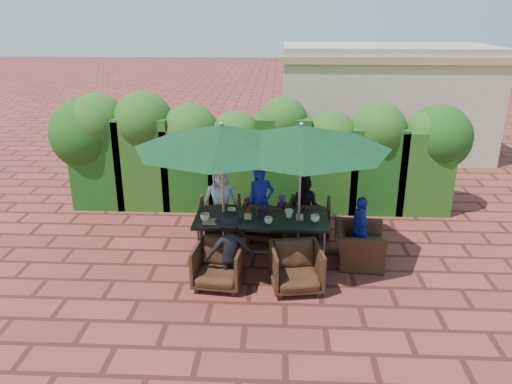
{
  "coord_description": "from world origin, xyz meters",
  "views": [
    {
      "loc": [
        0.45,
        -8.12,
        4.14
      ],
      "look_at": [
        0.02,
        0.4,
        1.03
      ],
      "focal_mm": 35.0,
      "sensor_mm": 36.0,
      "label": 1
    }
  ],
  "objects_px": {
    "chair_far_right": "(310,216)",
    "chair_near_left": "(219,263)",
    "chair_far_mid": "(269,217)",
    "chair_near_right": "(296,266)",
    "chair_far_left": "(221,215)",
    "chair_end_right": "(359,239)",
    "umbrella_left": "(221,136)",
    "umbrella_right": "(301,137)",
    "dining_table": "(262,223)"
  },
  "relations": [
    {
      "from": "chair_near_left",
      "to": "umbrella_left",
      "type": "bearing_deg",
      "value": 97.29
    },
    {
      "from": "chair_far_right",
      "to": "dining_table",
      "type": "bearing_deg",
      "value": 53.37
    },
    {
      "from": "umbrella_left",
      "to": "dining_table",
      "type": "bearing_deg",
      "value": 5.13
    },
    {
      "from": "chair_far_right",
      "to": "chair_near_right",
      "type": "height_order",
      "value": "chair_near_right"
    },
    {
      "from": "umbrella_left",
      "to": "chair_end_right",
      "type": "distance_m",
      "value": 2.95
    },
    {
      "from": "dining_table",
      "to": "chair_end_right",
      "type": "height_order",
      "value": "chair_end_right"
    },
    {
      "from": "chair_far_right",
      "to": "chair_end_right",
      "type": "relative_size",
      "value": 0.81
    },
    {
      "from": "chair_far_left",
      "to": "chair_near_left",
      "type": "xyz_separation_m",
      "value": [
        0.19,
        -1.91,
        -0.02
      ]
    },
    {
      "from": "dining_table",
      "to": "chair_near_left",
      "type": "height_order",
      "value": "chair_near_left"
    },
    {
      "from": "chair_near_right",
      "to": "chair_end_right",
      "type": "distance_m",
      "value": 1.45
    },
    {
      "from": "umbrella_left",
      "to": "chair_end_right",
      "type": "xyz_separation_m",
      "value": [
        2.34,
        -0.0,
        -1.79
      ]
    },
    {
      "from": "chair_far_mid",
      "to": "chair_end_right",
      "type": "xyz_separation_m",
      "value": [
        1.57,
        -0.91,
        -0.01
      ]
    },
    {
      "from": "umbrella_right",
      "to": "chair_near_left",
      "type": "height_order",
      "value": "umbrella_right"
    },
    {
      "from": "chair_near_right",
      "to": "chair_end_right",
      "type": "relative_size",
      "value": 0.81
    },
    {
      "from": "chair_near_left",
      "to": "dining_table",
      "type": "bearing_deg",
      "value": 62.74
    },
    {
      "from": "dining_table",
      "to": "umbrella_left",
      "type": "bearing_deg",
      "value": -174.87
    },
    {
      "from": "dining_table",
      "to": "chair_end_right",
      "type": "xyz_separation_m",
      "value": [
        1.69,
        -0.06,
        -0.25
      ]
    },
    {
      "from": "umbrella_left",
      "to": "chair_near_right",
      "type": "height_order",
      "value": "umbrella_left"
    },
    {
      "from": "chair_far_left",
      "to": "chair_far_mid",
      "type": "relative_size",
      "value": 0.94
    },
    {
      "from": "umbrella_right",
      "to": "chair_far_mid",
      "type": "relative_size",
      "value": 3.42
    },
    {
      "from": "chair_far_mid",
      "to": "chair_near_right",
      "type": "relative_size",
      "value": 1.09
    },
    {
      "from": "chair_end_right",
      "to": "umbrella_left",
      "type": "bearing_deg",
      "value": 95.59
    },
    {
      "from": "umbrella_right",
      "to": "chair_near_right",
      "type": "distance_m",
      "value": 2.06
    },
    {
      "from": "umbrella_right",
      "to": "umbrella_left",
      "type": "bearing_deg",
      "value": -178.93
    },
    {
      "from": "umbrella_left",
      "to": "umbrella_right",
      "type": "height_order",
      "value": "same"
    },
    {
      "from": "chair_far_mid",
      "to": "chair_near_left",
      "type": "distance_m",
      "value": 1.97
    },
    {
      "from": "dining_table",
      "to": "chair_near_left",
      "type": "distance_m",
      "value": 1.19
    },
    {
      "from": "umbrella_left",
      "to": "chair_near_right",
      "type": "bearing_deg",
      "value": -37.35
    },
    {
      "from": "umbrella_left",
      "to": "chair_near_left",
      "type": "height_order",
      "value": "umbrella_left"
    },
    {
      "from": "chair_near_left",
      "to": "chair_near_right",
      "type": "bearing_deg",
      "value": 4.29
    },
    {
      "from": "chair_far_mid",
      "to": "chair_near_right",
      "type": "distance_m",
      "value": 1.92
    },
    {
      "from": "umbrella_right",
      "to": "chair_far_left",
      "type": "xyz_separation_m",
      "value": [
        -1.47,
        0.98,
        -1.81
      ]
    },
    {
      "from": "chair_near_right",
      "to": "umbrella_left",
      "type": "bearing_deg",
      "value": 133.65
    },
    {
      "from": "dining_table",
      "to": "chair_near_right",
      "type": "distance_m",
      "value": 1.2
    },
    {
      "from": "chair_far_left",
      "to": "chair_end_right",
      "type": "height_order",
      "value": "chair_end_right"
    },
    {
      "from": "chair_far_right",
      "to": "chair_near_right",
      "type": "relative_size",
      "value": 1.0
    },
    {
      "from": "chair_far_left",
      "to": "chair_near_right",
      "type": "bearing_deg",
      "value": 119.62
    },
    {
      "from": "chair_near_left",
      "to": "chair_end_right",
      "type": "xyz_separation_m",
      "value": [
        2.32,
        0.91,
        0.04
      ]
    },
    {
      "from": "dining_table",
      "to": "chair_near_left",
      "type": "relative_size",
      "value": 3.01
    },
    {
      "from": "chair_near_left",
      "to": "chair_far_mid",
      "type": "bearing_deg",
      "value": 73.7
    },
    {
      "from": "dining_table",
      "to": "chair_far_right",
      "type": "height_order",
      "value": "chair_far_right"
    },
    {
      "from": "dining_table",
      "to": "chair_far_left",
      "type": "distance_m",
      "value": 1.29
    },
    {
      "from": "chair_near_left",
      "to": "chair_near_right",
      "type": "xyz_separation_m",
      "value": [
        1.22,
        -0.04,
        0.01
      ]
    },
    {
      "from": "chair_near_right",
      "to": "chair_far_left",
      "type": "bearing_deg",
      "value": 116.96
    },
    {
      "from": "dining_table",
      "to": "chair_near_right",
      "type": "height_order",
      "value": "chair_near_right"
    },
    {
      "from": "dining_table",
      "to": "umbrella_left",
      "type": "relative_size",
      "value": 0.8
    },
    {
      "from": "chair_far_right",
      "to": "chair_near_left",
      "type": "bearing_deg",
      "value": 56.82
    },
    {
      "from": "umbrella_right",
      "to": "chair_end_right",
      "type": "distance_m",
      "value": 2.07
    },
    {
      "from": "chair_far_left",
      "to": "umbrella_left",
      "type": "bearing_deg",
      "value": 93.54
    },
    {
      "from": "umbrella_left",
      "to": "chair_near_left",
      "type": "xyz_separation_m",
      "value": [
        0.02,
        -0.91,
        -1.83
      ]
    }
  ]
}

